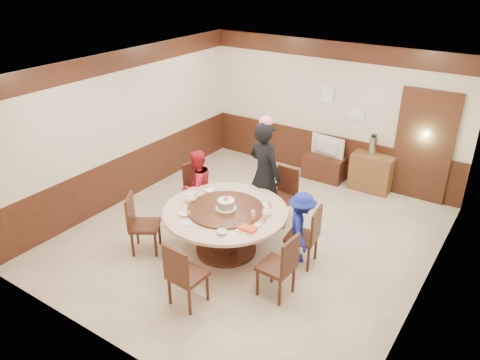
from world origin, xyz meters
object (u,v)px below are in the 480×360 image
Objects in this scene: banquet_table at (226,222)px; television at (326,147)px; side_cabinet at (371,173)px; tv_stand at (324,167)px; shrimp_platter at (248,229)px; person_red at (197,186)px; person_standing at (264,174)px; thermos at (373,146)px; birthday_cake at (226,204)px; person_blue at (301,227)px.

television is (0.15, 3.35, 0.18)m from banquet_table.
banquet_table is 2.41× the size of side_cabinet.
tv_stand is 1.01m from side_cabinet.
shrimp_platter is 0.38× the size of side_cabinet.
shrimp_platter is (1.61, -0.86, 0.12)m from person_red.
person_standing is 2.35m from tv_stand.
television is (-0.47, 3.67, -0.06)m from shrimp_platter.
person_red is at bearing 151.51° from banquet_table.
television is 1.96× the size of thermos.
birthday_cake is 3.35m from television.
thermos is at bearing 82.40° from shrimp_platter.
person_red is 3.03m from television.
person_standing is at bearing 25.59° from person_blue.
person_standing is at bearing -116.36° from side_cabinet.
television is at bearing 97.24° from shrimp_platter.
side_cabinet is (0.53, 3.70, -0.40)m from shrimp_platter.
shrimp_platter is at bearing 126.88° from person_standing.
person_red is 4.37× the size of shrimp_platter.
thermos is at bearing 1.79° from tv_stand.
shrimp_platter is at bearing -98.19° from side_cabinet.
birthday_cake is 1.08× the size of shrimp_platter.
person_blue is at bearing 114.46° from television.
person_blue reaches higher than television.
birthday_cake is (1.01, -0.54, 0.20)m from person_red.
birthday_cake is at bearing 15.81° from banquet_table.
person_standing reaches higher than shrimp_platter.
television is at bearing 87.54° from birthday_cake.
side_cabinet is (1.15, 3.38, -0.16)m from banquet_table.
side_cabinet is 0.57m from thermos.
shrimp_platter reaches higher than banquet_table.
thermos reaches higher than tv_stand.
banquet_table is at bearing 80.35° from person_blue.
person_standing is 2.59m from side_cabinet.
banquet_table is 3.57m from side_cabinet.
television is 0.93× the size of side_cabinet.
banquet_table is 3.58m from thermos.
side_cabinet is at bearing 81.81° from shrimp_platter.
birthday_cake is at bearing 152.05° from shrimp_platter.
person_standing is 2.52m from thermos.
person_blue is (1.05, -0.65, -0.37)m from person_standing.
person_standing is 1.55m from shrimp_platter.
television is (1.15, 2.80, 0.06)m from person_red.
birthday_cake is 0.38× the size of tv_stand.
person_blue reaches higher than banquet_table.
tv_stand is (1.15, 2.80, -0.41)m from person_red.
person_red is at bearing 43.30° from person_standing.
person_standing is at bearing -93.25° from tv_stand.
television is at bearing -78.92° from person_standing.
person_standing reaches higher than banquet_table.
tv_stand is at bearing 167.51° from person_red.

